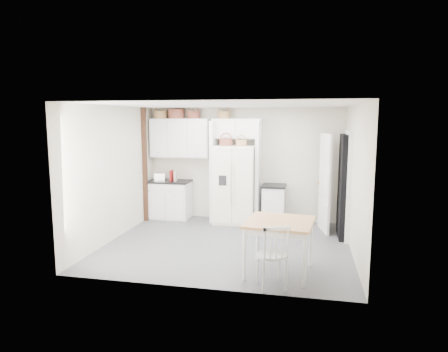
# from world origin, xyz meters

# --- Properties ---
(floor) EXTENTS (4.50, 4.50, 0.00)m
(floor) POSITION_xyz_m (0.00, 0.00, 0.00)
(floor) COLOR #42444F
(floor) RESTS_ON ground
(ceiling) EXTENTS (4.50, 4.50, 0.00)m
(ceiling) POSITION_xyz_m (0.00, 0.00, 2.60)
(ceiling) COLOR white
(ceiling) RESTS_ON wall_back
(wall_back) EXTENTS (4.50, 0.00, 4.50)m
(wall_back) POSITION_xyz_m (0.00, 2.00, 1.30)
(wall_back) COLOR beige
(wall_back) RESTS_ON floor
(wall_left) EXTENTS (0.00, 4.00, 4.00)m
(wall_left) POSITION_xyz_m (-2.25, 0.00, 1.30)
(wall_left) COLOR beige
(wall_left) RESTS_ON floor
(wall_right) EXTENTS (0.00, 4.00, 4.00)m
(wall_right) POSITION_xyz_m (2.25, 0.00, 1.30)
(wall_right) COLOR beige
(wall_right) RESTS_ON floor
(refrigerator) EXTENTS (0.91, 0.73, 1.76)m
(refrigerator) POSITION_xyz_m (-0.15, 1.63, 0.88)
(refrigerator) COLOR white
(refrigerator) RESTS_ON floor
(base_cab_left) EXTENTS (0.93, 0.59, 0.87)m
(base_cab_left) POSITION_xyz_m (-1.74, 1.70, 0.43)
(base_cab_left) COLOR white
(base_cab_left) RESTS_ON floor
(base_cab_right) EXTENTS (0.48, 0.58, 0.85)m
(base_cab_right) POSITION_xyz_m (0.72, 1.70, 0.42)
(base_cab_right) COLOR white
(base_cab_right) RESTS_ON floor
(dining_table) EXTENTS (1.08, 1.08, 0.82)m
(dining_table) POSITION_xyz_m (1.05, -1.20, 0.41)
(dining_table) COLOR #A96A38
(dining_table) RESTS_ON floor
(windsor_chair) EXTENTS (0.59, 0.56, 0.95)m
(windsor_chair) POSITION_xyz_m (0.99, -1.75, 0.47)
(windsor_chair) COLOR white
(windsor_chair) RESTS_ON floor
(counter_left) EXTENTS (0.97, 0.63, 0.04)m
(counter_left) POSITION_xyz_m (-1.74, 1.70, 0.88)
(counter_left) COLOR black
(counter_left) RESTS_ON base_cab_left
(counter_right) EXTENTS (0.52, 0.62, 0.04)m
(counter_right) POSITION_xyz_m (0.72, 1.70, 0.87)
(counter_right) COLOR black
(counter_right) RESTS_ON base_cab_right
(toaster) EXTENTS (0.27, 0.19, 0.17)m
(toaster) POSITION_xyz_m (-1.96, 1.66, 0.99)
(toaster) COLOR silver
(toaster) RESTS_ON counter_left
(cookbook_red) EXTENTS (0.05, 0.17, 0.26)m
(cookbook_red) POSITION_xyz_m (-1.66, 1.62, 1.03)
(cookbook_red) COLOR maroon
(cookbook_red) RESTS_ON counter_left
(cookbook_cream) EXTENTS (0.04, 0.15, 0.23)m
(cookbook_cream) POSITION_xyz_m (-1.56, 1.62, 1.02)
(cookbook_cream) COLOR beige
(cookbook_cream) RESTS_ON counter_left
(basket_upper_a) EXTENTS (0.31, 0.31, 0.18)m
(basket_upper_a) POSITION_xyz_m (-1.98, 1.83, 2.44)
(basket_upper_a) COLOR brown
(basket_upper_a) RESTS_ON upper_cabinet
(basket_upper_b) EXTENTS (0.37, 0.37, 0.22)m
(basket_upper_b) POSITION_xyz_m (-1.59, 1.83, 2.46)
(basket_upper_b) COLOR #5A2820
(basket_upper_b) RESTS_ON upper_cabinet
(basket_upper_c) EXTENTS (0.29, 0.29, 0.17)m
(basket_upper_c) POSITION_xyz_m (-1.17, 1.83, 2.44)
(basket_upper_c) COLOR #5A2820
(basket_upper_c) RESTS_ON upper_cabinet
(basket_bridge_a) EXTENTS (0.29, 0.29, 0.16)m
(basket_bridge_a) POSITION_xyz_m (-0.45, 1.83, 2.43)
(basket_bridge_a) COLOR brown
(basket_bridge_a) RESTS_ON bridge_cabinet
(basket_fridge_a) EXTENTS (0.29, 0.29, 0.15)m
(basket_fridge_a) POSITION_xyz_m (-0.34, 1.53, 1.84)
(basket_fridge_a) COLOR #5A2820
(basket_fridge_a) RESTS_ON refrigerator
(basket_fridge_b) EXTENTS (0.24, 0.24, 0.13)m
(basket_fridge_b) POSITION_xyz_m (-0.00, 1.53, 1.82)
(basket_fridge_b) COLOR brown
(basket_fridge_b) RESTS_ON refrigerator
(upper_cabinet) EXTENTS (1.40, 0.34, 0.90)m
(upper_cabinet) POSITION_xyz_m (-1.50, 1.83, 1.90)
(upper_cabinet) COLOR white
(upper_cabinet) RESTS_ON wall_back
(bridge_cabinet) EXTENTS (1.12, 0.34, 0.45)m
(bridge_cabinet) POSITION_xyz_m (-0.15, 1.83, 2.12)
(bridge_cabinet) COLOR white
(bridge_cabinet) RESTS_ON wall_back
(fridge_panel_left) EXTENTS (0.08, 0.60, 2.30)m
(fridge_panel_left) POSITION_xyz_m (-0.66, 1.70, 1.15)
(fridge_panel_left) COLOR white
(fridge_panel_left) RESTS_ON floor
(fridge_panel_right) EXTENTS (0.08, 0.60, 2.30)m
(fridge_panel_right) POSITION_xyz_m (0.36, 1.70, 1.15)
(fridge_panel_right) COLOR white
(fridge_panel_right) RESTS_ON floor
(trim_post) EXTENTS (0.09, 0.09, 2.60)m
(trim_post) POSITION_xyz_m (-2.20, 1.35, 1.30)
(trim_post) COLOR #3B1F11
(trim_post) RESTS_ON floor
(doorway_void) EXTENTS (0.18, 0.85, 2.05)m
(doorway_void) POSITION_xyz_m (2.16, 1.00, 1.02)
(doorway_void) COLOR black
(doorway_void) RESTS_ON floor
(door_slab) EXTENTS (0.21, 0.79, 2.05)m
(door_slab) POSITION_xyz_m (1.80, 1.33, 1.02)
(door_slab) COLOR white
(door_slab) RESTS_ON floor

